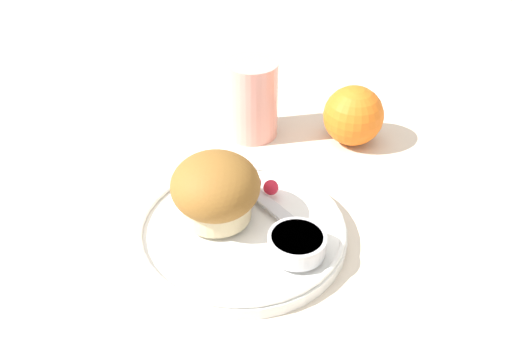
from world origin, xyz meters
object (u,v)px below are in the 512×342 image
(muffin, at_px, (216,190))
(juice_glass, at_px, (252,99))
(butter_knife, at_px, (255,193))
(orange_fruit, at_px, (353,116))

(muffin, bearing_deg, juice_glass, 103.32)
(muffin, xyz_separation_m, butter_knife, (0.02, 0.05, -0.03))
(orange_fruit, height_order, juice_glass, juice_glass)
(orange_fruit, relative_size, juice_glass, 0.75)
(orange_fruit, bearing_deg, butter_knife, -108.54)
(butter_knife, relative_size, juice_glass, 1.42)
(muffin, xyz_separation_m, juice_glass, (-0.05, 0.20, -0.00))
(muffin, bearing_deg, butter_knife, 64.63)
(butter_knife, distance_m, juice_glass, 0.17)
(muffin, distance_m, orange_fruit, 0.25)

